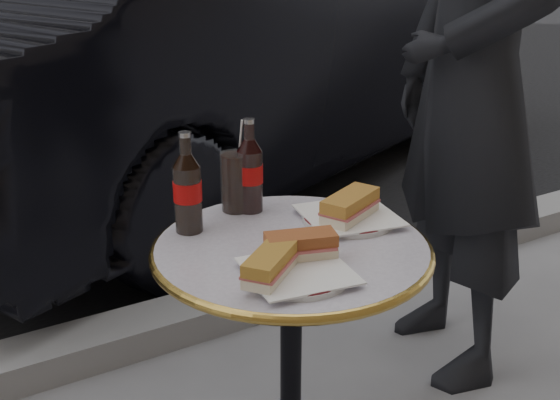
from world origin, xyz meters
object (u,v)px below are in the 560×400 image
cola_glass (236,182)px  plate_left (298,274)px  bistro_table (291,384)px  plate_right (349,218)px  cola_bottle_right (250,166)px  pedestrian (474,83)px  parked_car (246,53)px  cola_bottle_left (187,182)px

cola_glass → plate_left: bearing=-98.9°
bistro_table → plate_right: size_ratio=3.30×
cola_bottle_right → pedestrian: 0.81m
parked_car → plate_right: bearing=134.1°
cola_bottle_right → cola_bottle_left: bearing=-168.0°
plate_left → pedestrian: 1.01m
parked_car → pedestrian: pedestrian is taller
plate_left → cola_bottle_right: bearing=76.2°
cola_glass → parked_car: (1.17, 2.12, -0.09)m
cola_bottle_left → cola_glass: 0.17m
bistro_table → plate_left: bearing=-117.1°
plate_right → parked_car: parked_car is taller
plate_right → cola_glass: 0.29m
plate_left → cola_glass: size_ratio=1.42×
plate_right → cola_glass: cola_glass is taller
plate_left → parked_car: size_ratio=0.05×
cola_glass → parked_car: size_ratio=0.03×
cola_glass → bistro_table: bearing=-87.3°
plate_left → parked_car: 2.78m
parked_car → plate_left: bearing=130.7°
cola_bottle_left → parked_car: size_ratio=0.05×
cola_bottle_right → pedestrian: bearing=5.3°
plate_left → cola_bottle_left: size_ratio=0.89×
bistro_table → pedestrian: pedestrian is taller
bistro_table → parked_car: size_ratio=0.17×
cola_glass → parked_car: bearing=61.1°
plate_left → cola_glass: cola_glass is taller
plate_left → cola_bottle_left: 0.35m
plate_left → parked_car: parked_car is taller
plate_right → cola_bottle_left: 0.39m
cola_bottle_left → cola_glass: bearing=21.2°
cola_bottle_left → cola_bottle_right: (0.18, 0.04, -0.00)m
pedestrian → cola_bottle_right: bearing=-69.7°
cola_bottle_right → parked_car: (1.14, 2.14, -0.13)m
cola_bottle_left → cola_bottle_right: 0.18m
bistro_table → plate_left: 0.40m
cola_bottle_right → parked_car: 2.43m
cola_glass → pedestrian: bearing=3.8°
plate_left → cola_bottle_left: bearing=106.0°
cola_bottle_left → parked_car: parked_car is taller
plate_right → parked_car: size_ratio=0.05×
plate_right → cola_bottle_right: size_ratio=0.96×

